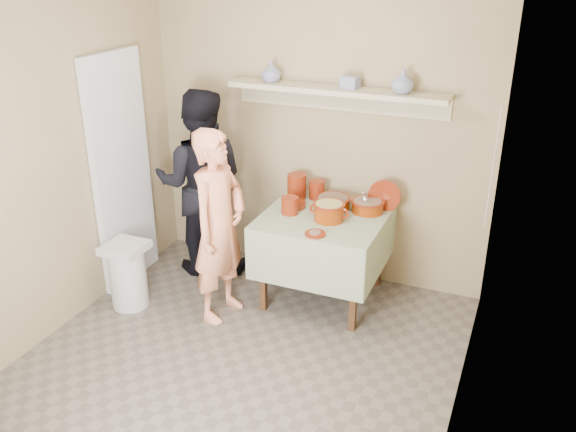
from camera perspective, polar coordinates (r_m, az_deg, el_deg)
The scene contains 22 objects.
ground at distance 4.40m, azimuth -5.78°, elevation -14.81°, with size 3.50×3.50×0.00m, color #61574C.
tile_panel at distance 5.35m, azimuth -15.29°, elevation 3.98°, with size 0.06×0.70×2.00m, color silver.
plate_stack_a at distance 5.22m, azimuth 0.82°, elevation 2.80°, with size 0.16×0.16×0.22m, color #691806.
plate_stack_b at distance 5.22m, azimuth 2.71°, elevation 2.47°, with size 0.13×0.13×0.16m, color #691806.
bowl_stack at distance 4.92m, azimuth 0.18°, elevation 1.00°, with size 0.14×0.14×0.14m, color #691806.
empty_bowl at distance 5.06m, azimuth 0.70°, elevation 1.08°, with size 0.17×0.17×0.05m, color #691806.
propped_lid at distance 5.04m, azimuth 8.99°, elevation 1.85°, with size 0.27×0.27×0.02m, color #691806.
vase_right at distance 4.80m, azimuth 10.69°, elevation 12.26°, with size 0.17×0.17×0.18m, color navy.
vase_left at distance 5.14m, azimuth -1.57°, elevation 13.34°, with size 0.16×0.16×0.17m, color navy.
ceramic_box at distance 4.93m, azimuth 5.83°, elevation 12.34°, with size 0.14×0.10×0.10m, color navy.
person_cook at distance 4.71m, azimuth -6.47°, elevation -0.98°, with size 0.57×0.37×1.55m, color #F6936A.
person_helper at distance 5.43m, azimuth -8.15°, elevation 3.06°, with size 0.81×0.63×1.67m, color black.
room_shell at distance 3.63m, azimuth -6.82°, elevation 5.53°, with size 3.04×3.54×2.62m.
serving_table at distance 4.98m, azimuth 3.43°, elevation -1.16°, with size 0.97×0.97×0.76m.
cazuela_meat_a at distance 5.04m, azimuth 4.23°, elevation 1.36°, with size 0.30×0.30×0.10m.
cazuela_meat_b at distance 5.00m, azimuth 7.46°, elevation 1.02°, with size 0.28×0.28×0.10m.
ladle at distance 4.98m, azimuth 7.23°, elevation 1.57°, with size 0.08×0.26×0.19m.
cazuela_rice at distance 4.80m, azimuth 3.85°, elevation 0.54°, with size 0.33×0.25×0.14m.
front_plate at distance 4.58m, azimuth 2.56°, elevation -1.66°, with size 0.16×0.16×0.03m.
wall_shelf at distance 5.00m, azimuth 4.63°, elevation 11.42°, with size 1.80×0.25×0.21m.
trash_bin at distance 5.18m, azimuth -14.75°, elevation -5.32°, with size 0.32×0.32×0.56m.
electrical_cord at distance 4.72m, azimuth 18.59°, elevation 4.14°, with size 0.01×0.05×0.90m.
Camera 1 is at (1.72, -2.99, 2.73)m, focal length 38.00 mm.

